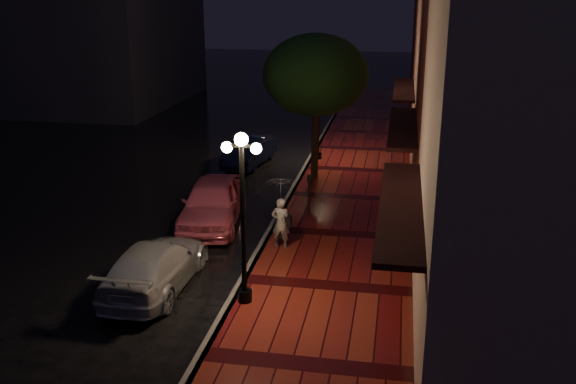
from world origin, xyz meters
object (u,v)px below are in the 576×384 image
Objects in this scene: parking_meter at (309,190)px; navy_car at (249,151)px; woman_with_umbrella at (281,202)px; street_tree at (316,77)px; streetlamp_near at (243,209)px; streetlamp_far at (319,105)px; silver_car at (155,266)px; pink_car at (212,202)px.

navy_car is at bearing 124.48° from parking_meter.
woman_with_umbrella reaches higher than parking_meter.
street_tree reaches higher than parking_meter.
streetlamp_far is at bearing 90.00° from streetlamp_near.
streetlamp_near is at bearing -90.00° from streetlamp_far.
streetlamp_far is 10.50m from woman_with_umbrella.
streetlamp_far is at bearing 27.31° from navy_car.
streetlamp_far is at bearing -100.27° from silver_car.
street_tree is 5.21m from navy_car.
parking_meter is (3.22, 6.03, 0.36)m from silver_car.
pink_car is at bearing -91.16° from silver_car.
pink_car is 7.54m from navy_car.
streetlamp_near is 6.22m from pink_car.
pink_car is at bearing -31.46° from woman_with_umbrella.
parking_meter is (3.07, 1.19, 0.22)m from pink_car.
streetlamp_near is 11.12m from street_tree.
parking_meter reaches higher than navy_car.
silver_car is at bearing -105.22° from street_tree.
navy_car is (-2.94, 12.95, -1.97)m from streetlamp_near.
streetlamp_near is 0.96× the size of silver_car.
woman_with_umbrella is at bearing -90.04° from street_tree.
pink_car is 2.11× the size of woman_with_umbrella.
streetlamp_far is 13.79m from silver_car.
silver_car is (0.37, -12.36, 0.02)m from navy_car.
streetlamp_far reaches higher than navy_car.
streetlamp_near reaches higher than navy_car.
pink_car is 4.84m from silver_car.
woman_with_umbrella is at bearing -133.07° from silver_car.
street_tree is 1.26× the size of pink_car.
woman_with_umbrella reaches higher than silver_car.
parking_meter reaches higher than silver_car.
silver_car is at bearing 49.98° from woman_with_umbrella.
navy_car is at bearing 87.54° from pink_car.
woman_with_umbrella is (3.19, -9.40, 0.96)m from navy_car.
woman_with_umbrella is (2.68, -1.88, 0.81)m from pink_car.
woman_with_umbrella is 3.15m from parking_meter.
streetlamp_far is 0.74× the size of street_tree.
pink_car is at bearing -105.79° from streetlamp_far.
parking_meter is at bearing -84.97° from streetlamp_far.
parking_meter is (0.40, 3.07, -0.59)m from woman_with_umbrella.
streetlamp_near is 1.00× the size of streetlamp_far.
streetlamp_far is at bearing 99.95° from parking_meter.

